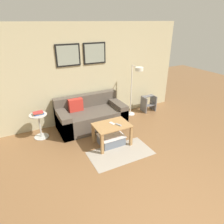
# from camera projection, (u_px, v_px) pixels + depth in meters

# --- Properties ---
(wall_back) EXTENTS (5.60, 0.09, 2.55)m
(wall_back) POSITION_uv_depth(u_px,v_px,m) (86.00, 74.00, 5.23)
(wall_back) COLOR #C6BC93
(wall_back) RESTS_ON ground_plane
(area_rug) EXTENTS (1.33, 0.73, 0.01)m
(area_rug) POSITION_uv_depth(u_px,v_px,m) (121.00, 153.00, 4.24)
(area_rug) COLOR #A39989
(area_rug) RESTS_ON ground_plane
(couch) EXTENTS (1.72, 0.89, 0.79)m
(couch) POSITION_uv_depth(u_px,v_px,m) (91.00, 116.00, 5.22)
(couch) COLOR brown
(couch) RESTS_ON ground_plane
(coffee_table) EXTENTS (0.78, 0.56, 0.49)m
(coffee_table) POSITION_uv_depth(u_px,v_px,m) (112.00, 129.00, 4.41)
(coffee_table) COLOR #AD7F4C
(coffee_table) RESTS_ON ground_plane
(storage_bin) EXTENTS (0.55, 0.45, 0.22)m
(storage_bin) POSITION_uv_depth(u_px,v_px,m) (111.00, 139.00, 4.53)
(storage_bin) COLOR slate
(storage_bin) RESTS_ON ground_plane
(floor_lamp) EXTENTS (0.26, 0.57, 1.47)m
(floor_lamp) POSITION_uv_depth(u_px,v_px,m) (136.00, 83.00, 5.41)
(floor_lamp) COLOR white
(floor_lamp) RESTS_ON ground_plane
(side_table) EXTENTS (0.40, 0.40, 0.60)m
(side_table) POSITION_uv_depth(u_px,v_px,m) (39.00, 124.00, 4.68)
(side_table) COLOR silver
(side_table) RESTS_ON ground_plane
(book_stack) EXTENTS (0.24, 0.19, 0.06)m
(book_stack) POSITION_uv_depth(u_px,v_px,m) (38.00, 113.00, 4.58)
(book_stack) COLOR #335199
(book_stack) RESTS_ON side_table
(remote_control) EXTENTS (0.10, 0.15, 0.02)m
(remote_control) POSITION_uv_depth(u_px,v_px,m) (118.00, 125.00, 4.34)
(remote_control) COLOR #99999E
(remote_control) RESTS_ON coffee_table
(cell_phone) EXTENTS (0.10, 0.15, 0.01)m
(cell_phone) POSITION_uv_depth(u_px,v_px,m) (112.00, 123.00, 4.42)
(cell_phone) COLOR silver
(cell_phone) RESTS_ON coffee_table
(step_stool) EXTENTS (0.39, 0.31, 0.47)m
(step_stool) POSITION_uv_depth(u_px,v_px,m) (149.00, 103.00, 6.13)
(step_stool) COLOR slate
(step_stool) RESTS_ON ground_plane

